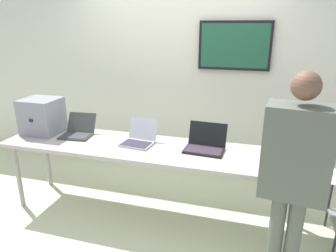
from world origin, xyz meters
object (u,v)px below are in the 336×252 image
laptop_station_0 (78,131)px  laptop_station_3 (284,152)px  equipment_box (42,116)px  workbench (148,152)px  person (294,168)px  laptop_station_2 (205,144)px  laptop_station_1 (139,138)px

laptop_station_0 → laptop_station_3: 2.16m
equipment_box → workbench: bearing=-3.5°
workbench → laptop_station_3: bearing=4.5°
laptop_station_0 → workbench: bearing=-6.9°
equipment_box → person: 2.68m
laptop_station_2 → person: 1.04m
workbench → person: size_ratio=1.82×
laptop_station_2 → laptop_station_3: laptop_station_3 is taller
workbench → equipment_box: bearing=176.5°
laptop_station_0 → laptop_station_2: (1.43, -0.01, 0.01)m
laptop_station_3 → laptop_station_0: bearing=179.9°
workbench → laptop_station_3: 1.30m
laptop_station_1 → person: bearing=-26.2°
laptop_station_2 → laptop_station_3: (0.73, 0.00, 0.00)m
laptop_station_0 → equipment_box: bearing=-176.6°
equipment_box → laptop_station_1: 1.18m
laptop_station_2 → workbench: bearing=-170.3°
workbench → equipment_box: 1.32m
laptop_station_2 → laptop_station_3: 0.73m
equipment_box → laptop_station_1: bearing=-0.1°
workbench → laptop_station_3: laptop_station_3 is taller
equipment_box → laptop_station_1: equipment_box is taller
laptop_station_3 → workbench: bearing=-175.5°
laptop_station_1 → laptop_station_2: 0.69m
laptop_station_0 → person: size_ratio=0.22×
person → laptop_station_1: bearing=153.8°
laptop_station_3 → laptop_station_2: bearing=-179.6°
equipment_box → person: (2.59, -0.70, 0.04)m
laptop_station_1 → laptop_station_3: laptop_station_3 is taller
laptop_station_0 → person: (2.16, -0.73, 0.19)m
laptop_station_0 → person: bearing=-18.6°
laptop_station_1 → laptop_station_2: bearing=1.7°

